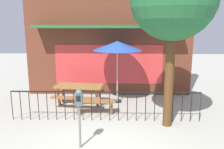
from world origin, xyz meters
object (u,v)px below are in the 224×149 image
at_px(picnic_table_left, 79,89).
at_px(parking_meter_near, 79,103).
at_px(patio_umbrella, 117,46).
at_px(patio_bench, 95,104).

xyz_separation_m(picnic_table_left, parking_meter_near, (0.55, -3.19, 0.55)).
height_order(patio_umbrella, patio_bench, patio_umbrella).
xyz_separation_m(patio_bench, parking_meter_near, (-0.15, -2.25, 0.81)).
height_order(picnic_table_left, parking_meter_near, parking_meter_near).
height_order(patio_umbrella, parking_meter_near, patio_umbrella).
bearing_deg(patio_bench, picnic_table_left, 126.86).
distance_m(patio_umbrella, patio_bench, 2.41).
relative_size(patio_bench, parking_meter_near, 0.95).
relative_size(picnic_table_left, patio_bench, 1.36).
bearing_deg(picnic_table_left, parking_meter_near, -80.26).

